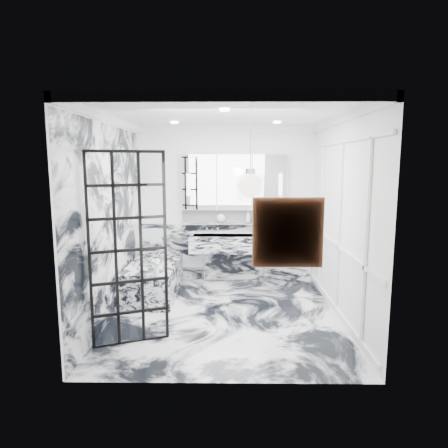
{
  "coord_description": "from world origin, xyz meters",
  "views": [
    {
      "loc": [
        0.06,
        -5.47,
        2.17
      ],
      "look_at": [
        -0.02,
        0.5,
        1.25
      ],
      "focal_mm": 32.0,
      "sensor_mm": 36.0,
      "label": 1
    }
  ],
  "objects_px": {
    "crittall_door": "(128,250)",
    "trough_sink": "(234,243)",
    "mirror_cabinet": "(234,182)",
    "bathtub": "(155,278)"
  },
  "relations": [
    {
      "from": "crittall_door",
      "to": "mirror_cabinet",
      "type": "distance_m",
      "value": 2.99
    },
    {
      "from": "trough_sink",
      "to": "bathtub",
      "type": "relative_size",
      "value": 0.97
    },
    {
      "from": "crittall_door",
      "to": "trough_sink",
      "type": "relative_size",
      "value": 1.43
    },
    {
      "from": "bathtub",
      "to": "crittall_door",
      "type": "bearing_deg",
      "value": -88.52
    },
    {
      "from": "trough_sink",
      "to": "mirror_cabinet",
      "type": "distance_m",
      "value": 1.1
    },
    {
      "from": "crittall_door",
      "to": "mirror_cabinet",
      "type": "height_order",
      "value": "mirror_cabinet"
    },
    {
      "from": "crittall_door",
      "to": "bathtub",
      "type": "height_order",
      "value": "crittall_door"
    },
    {
      "from": "mirror_cabinet",
      "to": "bathtub",
      "type": "height_order",
      "value": "mirror_cabinet"
    },
    {
      "from": "trough_sink",
      "to": "bathtub",
      "type": "bearing_deg",
      "value": -153.52
    },
    {
      "from": "crittall_door",
      "to": "trough_sink",
      "type": "distance_m",
      "value": 2.79
    }
  ]
}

